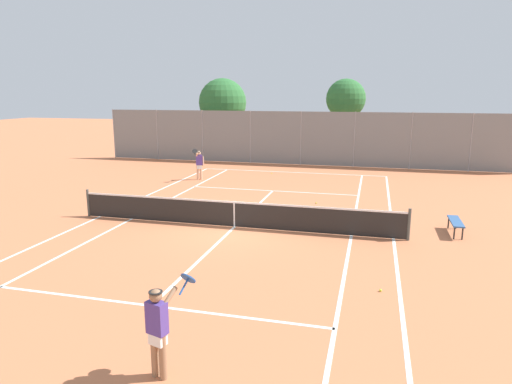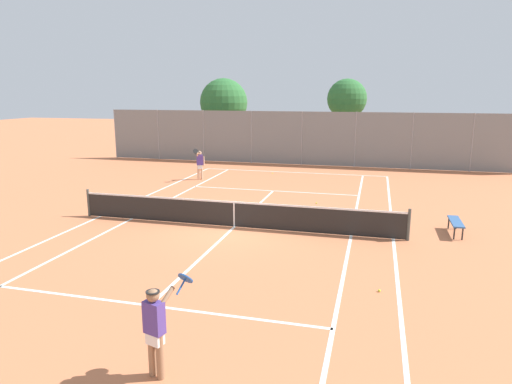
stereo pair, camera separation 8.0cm
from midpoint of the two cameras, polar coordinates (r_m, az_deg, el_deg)
ground_plane at (r=16.46m, az=-2.60°, el=-4.40°), size 120.00×120.00×0.00m
court_line_markings at (r=16.46m, az=-2.60°, el=-4.39°), size 11.10×23.90×0.01m
tennis_net at (r=16.32m, az=-2.61°, el=-2.69°), size 12.00×0.10×1.07m
player_near_side at (r=8.07m, az=-12.19°, el=-16.13°), size 0.81×0.70×1.77m
player_far_left at (r=25.39m, az=-6.94°, el=3.61°), size 0.43×0.90×1.77m
loose_tennis_ball_0 at (r=20.03m, az=7.67°, el=-1.37°), size 0.07×0.07×0.07m
loose_tennis_ball_1 at (r=11.72m, az=15.36°, el=-11.80°), size 0.07×0.07×0.07m
loose_tennis_ball_2 at (r=27.20m, az=2.17°, el=2.36°), size 0.07×0.07×0.07m
loose_tennis_ball_3 at (r=20.12m, az=-9.44°, el=-1.36°), size 0.07×0.07×0.07m
courtside_bench at (r=16.99m, az=23.83°, el=-3.50°), size 0.36×1.50×0.47m
back_fence at (r=30.52m, az=5.82°, el=6.69°), size 27.83×0.08×3.55m
tree_behind_left at (r=35.22m, az=-4.07°, el=10.96°), size 3.59×3.59×5.80m
tree_behind_right at (r=33.13m, az=11.47°, el=11.22°), size 2.76×2.76×5.70m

